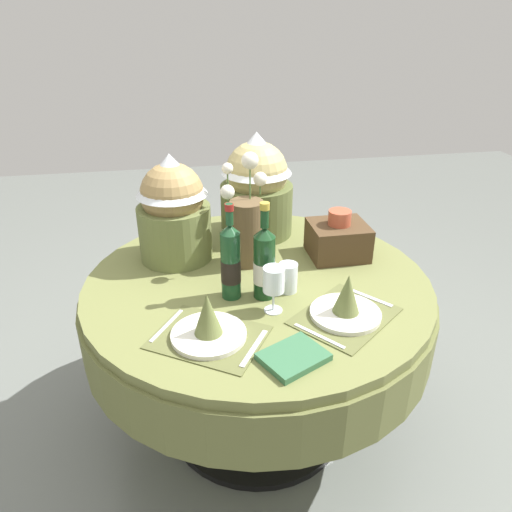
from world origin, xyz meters
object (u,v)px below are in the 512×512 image
Objects in this scene: wine_bottle_centre at (231,262)px; book_on_table at (293,357)px; tumbler_near_right at (288,277)px; gift_tub_back_left at (173,205)px; place_setting_right at (346,305)px; woven_basket_side_right at (338,238)px; flower_vase at (247,225)px; dining_table at (257,311)px; wine_glass_right at (274,281)px; gift_tub_back_centre at (257,182)px; wine_bottle_left at (263,263)px; place_setting_left at (208,325)px.

wine_bottle_centre is 1.94× the size of book_on_table.
gift_tub_back_left reaches higher than tumbler_near_right.
place_setting_right is 0.46m from woven_basket_side_right.
flower_vase is 0.31m from gift_tub_back_left.
book_on_table is 0.79× the size of woven_basket_side_right.
book_on_table is at bearing -88.03° from dining_table.
woven_basket_side_right is (0.35, 0.37, -0.04)m from wine_glass_right.
gift_tub_back_centre reaches higher than book_on_table.
flower_vase is 0.27m from wine_bottle_centre.
tumbler_near_right is at bearing 52.42° from book_on_table.
wine_bottle_left reaches higher than book_on_table.
gift_tub_back_centre reaches higher than gift_tub_back_left.
wine_bottle_centre is at bearing 82.57° from book_on_table.
flower_vase is 1.27× the size of wine_bottle_centre.
wine_bottle_left is (0.22, 0.22, 0.09)m from place_setting_left.
place_setting_left and place_setting_right have the same top height.
gift_tub_back_left is at bearing 160.52° from flower_vase.
woven_basket_side_right is (0.35, 0.63, 0.07)m from book_on_table.
gift_tub_back_left is at bearing 141.33° from dining_table.
book_on_table is at bearing -89.06° from wine_glass_right.
book_on_table is at bearing -86.79° from flower_vase.
dining_table is 0.52m from book_on_table.
book_on_table is at bearing -118.86° from woven_basket_side_right.
wine_bottle_left is 0.11m from wine_bottle_centre.
flower_vase is at bearing -107.82° from gift_tub_back_centre.
wine_bottle_left is 0.48m from gift_tub_back_left.
gift_tub_back_left is at bearing 117.59° from wine_bottle_centre.
gift_tub_back_left reaches higher than place_setting_left.
wine_bottle_left is at bearing -86.90° from flower_vase.
tumbler_near_right is (0.21, 0.00, -0.09)m from wine_bottle_centre.
book_on_table is (0.04, -0.64, -0.15)m from flower_vase.
wine_bottle_centre reaches higher than place_setting_right.
place_setting_left is 0.39m from tumbler_near_right.
gift_tub_back_left reaches higher than book_on_table.
dining_table is at bearing -82.43° from flower_vase.
wine_glass_right is at bearing -134.00° from woven_basket_side_right.
place_setting_right is at bearing -52.49° from tumbler_near_right.
tumbler_near_right is 0.40m from book_on_table.
gift_tub_back_left is (-0.30, 0.37, 0.10)m from wine_bottle_left.
book_on_table is (0.00, -0.27, -0.11)m from wine_glass_right.
wine_glass_right is at bearing -95.27° from gift_tub_back_centre.
wine_bottle_centre is at bearing -136.28° from dining_table.
gift_tub_back_left is 1.89× the size of woven_basket_side_right.
flower_vase is 0.31m from gift_tub_back_centre.
tumbler_near_right is at bearing -138.13° from woven_basket_side_right.
place_setting_left is 0.97× the size of gift_tub_back_left.
wine_glass_right is (0.01, -0.23, 0.27)m from dining_table.
wine_bottle_left reaches higher than dining_table.
woven_basket_side_right is at bearing -0.93° from flower_vase.
place_setting_left is 3.85× the size of tumbler_near_right.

